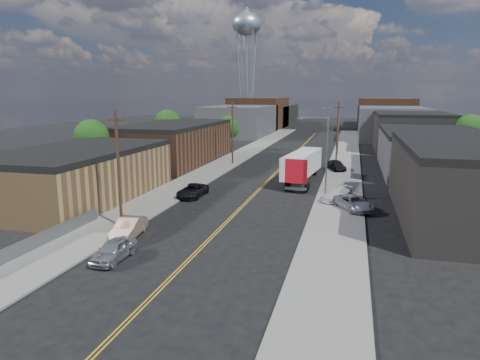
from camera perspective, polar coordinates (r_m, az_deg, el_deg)
The scene contains 33 objects.
ground at distance 82.82m, azimuth 7.32°, elevation 3.49°, with size 260.00×260.00×0.00m, color black.
centerline at distance 68.14m, azimuth 5.65°, elevation 1.82°, with size 0.32×120.00×0.01m, color gold.
sidewalk_left at distance 70.23m, azimuth -2.02°, elevation 2.22°, with size 5.00×140.00×0.15m, color slate.
sidewalk_right at distance 67.32m, azimuth 13.66°, elevation 1.50°, with size 5.00×140.00×0.15m, color slate.
warehouse_tan at distance 49.37m, azimuth -20.86°, elevation 0.75°, with size 12.00×22.00×5.60m.
warehouse_brown at distance 71.78m, azimuth -8.81°, elevation 4.89°, with size 12.00×26.00×6.60m.
industrial_right_b at distance 68.83m, azimuth 24.27°, elevation 3.53°, with size 14.00×24.00×6.10m.
industrial_right_c at distance 94.36m, azimuth 21.81°, elevation 6.05°, with size 14.00×22.00×7.60m.
skyline_left_a at distance 120.53m, azimuth 0.05°, elevation 7.95°, with size 16.00×30.00×8.00m, color #333436.
skyline_right_a at distance 116.98m, azimuth 19.53°, elevation 7.19°, with size 16.00×30.00×8.00m, color #333436.
skyline_left_b at distance 144.77m, azimuth 2.60°, elevation 8.92°, with size 16.00×26.00×10.00m, color #482B1D.
skyline_right_b at distance 141.82m, azimuth 18.77°, elevation 8.28°, with size 16.00×26.00×10.00m, color #482B1D.
skyline_left_c at distance 164.42m, azimuth 4.09°, elevation 8.67°, with size 16.00×40.00×7.00m, color black.
skyline_right_c at distance 161.83m, azimuth 18.28°, elevation 8.09°, with size 16.00×40.00×7.00m, color black.
water_tower at distance 136.72m, azimuth 0.89°, elevation 19.56°, with size 9.00×9.00×36.90m.
streetlight_near at distance 46.84m, azimuth 11.05°, elevation 3.89°, with size 3.39×0.25×9.00m.
streetlight_far at distance 81.64m, azimuth 12.74°, elevation 6.95°, with size 3.39×0.25×9.00m.
utility_pole_left_near at distance 37.06m, azimuth -15.89°, elevation 1.41°, with size 1.60×0.26×10.00m.
utility_pole_left_far at distance 69.24m, azimuth -1.02°, elevation 6.31°, with size 1.60×0.26×10.00m.
utility_pole_right at distance 69.68m, azimuth 12.84°, elevation 6.07°, with size 1.60×0.26×10.00m.
chainlink_fence at distance 34.90m, azimuth -25.67°, elevation -7.50°, with size 0.05×16.00×1.22m.
tree_left_near at distance 62.18m, azimuth -19.10°, elevation 5.14°, with size 4.85×4.76×7.91m.
tree_left_mid at distance 84.00m, azimuth -9.60°, elevation 7.29°, with size 5.10×5.04×8.37m.
tree_left_far at distance 87.15m, azimuth -1.62°, elevation 6.98°, with size 4.35×4.20×6.97m.
tree_right_far at distance 83.89m, azimuth 28.33°, elevation 5.88°, with size 4.85×4.76×7.91m.
semi_truck at distance 56.75m, azimuth 8.46°, elevation 2.14°, with size 3.98×15.48×3.98m.
car_left_a at distance 31.13m, azimuth -16.48°, elevation -8.93°, with size 1.71×4.24×1.45m, color #AFB2B4.
car_left_b at distance 35.50m, azimuth -14.62°, elevation -6.20°, with size 1.64×4.70×1.55m, color #9F7E68.
car_left_c at distance 47.91m, azimuth -6.35°, elevation -1.42°, with size 2.35×5.09×1.41m, color black.
car_right_lot_a at distance 43.32m, azimuth 14.93°, elevation -2.94°, with size 2.29×4.97×1.38m, color #B2B4B8.
car_right_lot_b at distance 46.58m, azimuth 12.74°, elevation -1.86°, with size 1.88×4.62×1.34m, color silver.
car_right_lot_c at distance 65.27m, azimuth 12.72°, elevation 1.98°, with size 1.80×4.47×1.52m, color black.
car_ahead_truck at distance 64.91m, azimuth 9.02°, elevation 1.82°, with size 2.10×4.56×1.27m, color black.
Camera 1 is at (10.55, -21.37, 11.30)m, focal length 32.00 mm.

